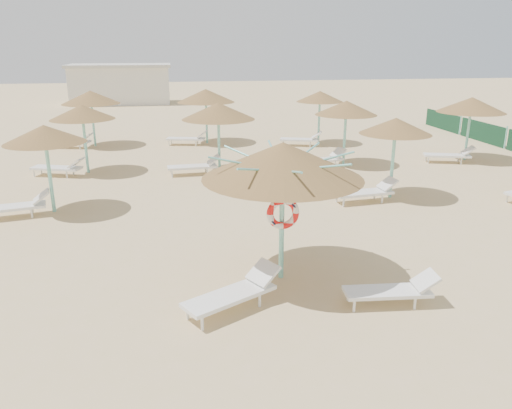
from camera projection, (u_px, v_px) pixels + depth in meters
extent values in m
plane|color=tan|center=(270.00, 281.00, 10.73)|extent=(120.00, 120.00, 0.00)
cylinder|color=#7BD6CA|center=(282.00, 223.00, 10.55)|extent=(0.11, 0.11, 2.50)
cone|color=brown|center=(283.00, 160.00, 10.13)|extent=(3.34, 3.34, 0.75)
cylinder|color=#7BD6CA|center=(283.00, 173.00, 10.21)|extent=(0.20, 0.20, 0.12)
cylinder|color=#7BD6CA|center=(319.00, 161.00, 10.27)|extent=(1.51, 0.04, 0.38)
cylinder|color=#7BD6CA|center=(302.00, 156.00, 10.74)|extent=(1.10, 1.10, 0.38)
cylinder|color=#7BD6CA|center=(275.00, 155.00, 10.86)|extent=(0.04, 1.51, 0.38)
cylinder|color=#7BD6CA|center=(252.00, 158.00, 10.57)|extent=(1.10, 1.10, 0.38)
cylinder|color=#7BD6CA|center=(245.00, 164.00, 10.02)|extent=(1.51, 0.04, 0.38)
cylinder|color=#7BD6CA|center=(261.00, 170.00, 9.55)|extent=(1.10, 1.10, 0.38)
cylinder|color=#7BD6CA|center=(291.00, 172.00, 9.42)|extent=(0.04, 1.51, 0.38)
cylinder|color=#7BD6CA|center=(316.00, 168.00, 9.72)|extent=(1.10, 1.10, 0.38)
torus|color=red|center=(283.00, 213.00, 10.38)|extent=(0.70, 0.15, 0.70)
cylinder|color=white|center=(202.00, 323.00, 8.86)|extent=(0.06, 0.06, 0.27)
cylinder|color=white|center=(188.00, 312.00, 9.23)|extent=(0.06, 0.06, 0.27)
cylinder|color=white|center=(260.00, 300.00, 9.66)|extent=(0.06, 0.06, 0.27)
cylinder|color=white|center=(244.00, 291.00, 10.02)|extent=(0.06, 0.06, 0.27)
cube|color=white|center=(229.00, 296.00, 9.46)|extent=(1.92, 1.45, 0.08)
cube|color=white|center=(263.00, 273.00, 9.89)|extent=(0.70, 0.75, 0.36)
cylinder|color=white|center=(354.00, 306.00, 9.48)|extent=(0.05, 0.05, 0.25)
cylinder|color=white|center=(348.00, 295.00, 9.90)|extent=(0.05, 0.05, 0.25)
cylinder|color=white|center=(415.00, 303.00, 9.57)|extent=(0.05, 0.05, 0.25)
cylinder|color=white|center=(406.00, 293.00, 9.99)|extent=(0.05, 0.05, 0.25)
cube|color=white|center=(387.00, 292.00, 9.69)|extent=(1.71, 0.69, 0.07)
cube|color=white|center=(426.00, 280.00, 9.69)|extent=(0.47, 0.56, 0.32)
cylinder|color=#7BD6CA|center=(50.00, 175.00, 14.85)|extent=(0.11, 0.11, 2.30)
cone|color=brown|center=(44.00, 134.00, 14.47)|extent=(2.34, 2.34, 0.53)
cylinder|color=#7BD6CA|center=(45.00, 142.00, 14.54)|extent=(0.20, 0.20, 0.12)
cylinder|color=white|center=(32.00, 214.00, 14.58)|extent=(0.06, 0.06, 0.28)
cylinder|color=white|center=(32.00, 209.00, 15.03)|extent=(0.06, 0.06, 0.28)
cube|color=white|center=(11.00, 207.00, 14.56)|extent=(1.99, 1.01, 0.08)
cube|color=white|center=(41.00, 196.00, 14.78)|extent=(0.60, 0.69, 0.36)
cylinder|color=#7BD6CA|center=(85.00, 144.00, 19.47)|extent=(0.11, 0.11, 2.30)
cone|color=brown|center=(82.00, 112.00, 19.09)|extent=(2.46, 2.46, 0.55)
cylinder|color=#7BD6CA|center=(83.00, 118.00, 19.16)|extent=(0.20, 0.20, 0.12)
cylinder|color=white|center=(34.00, 173.00, 19.11)|extent=(0.06, 0.06, 0.28)
cylinder|color=white|center=(41.00, 170.00, 19.58)|extent=(0.06, 0.06, 0.28)
cylinder|color=white|center=(67.00, 175.00, 18.91)|extent=(0.06, 0.06, 0.28)
cylinder|color=white|center=(73.00, 171.00, 19.38)|extent=(0.06, 0.06, 0.28)
cube|color=white|center=(56.00, 168.00, 19.18)|extent=(2.00, 1.19, 0.08)
cube|color=white|center=(76.00, 163.00, 18.98)|extent=(0.65, 0.72, 0.36)
cylinder|color=#7BD6CA|center=(93.00, 123.00, 24.62)|extent=(0.11, 0.11, 2.30)
cone|color=brown|center=(91.00, 97.00, 24.24)|extent=(2.81, 2.81, 0.63)
cylinder|color=#7BD6CA|center=(91.00, 102.00, 24.32)|extent=(0.20, 0.20, 0.12)
cylinder|color=white|center=(53.00, 146.00, 24.19)|extent=(0.06, 0.06, 0.28)
cylinder|color=white|center=(57.00, 144.00, 24.66)|extent=(0.06, 0.06, 0.28)
cylinder|color=white|center=(80.00, 146.00, 24.12)|extent=(0.06, 0.06, 0.28)
cylinder|color=white|center=(84.00, 144.00, 24.60)|extent=(0.06, 0.06, 0.28)
cube|color=white|center=(70.00, 142.00, 24.33)|extent=(1.99, 1.02, 0.08)
cube|color=white|center=(87.00, 137.00, 24.21)|extent=(0.60, 0.69, 0.36)
cylinder|color=#7BD6CA|center=(219.00, 143.00, 19.67)|extent=(0.11, 0.11, 2.30)
cone|color=brown|center=(218.00, 111.00, 19.29)|extent=(2.85, 2.85, 0.64)
cylinder|color=#7BD6CA|center=(218.00, 117.00, 19.36)|extent=(0.20, 0.20, 0.12)
cylinder|color=white|center=(172.00, 174.00, 19.03)|extent=(0.06, 0.06, 0.28)
cylinder|color=white|center=(171.00, 171.00, 19.49)|extent=(0.06, 0.06, 0.28)
cylinder|color=white|center=(207.00, 172.00, 19.32)|extent=(0.06, 0.06, 0.28)
cylinder|color=white|center=(206.00, 169.00, 19.78)|extent=(0.06, 0.06, 0.28)
cube|color=white|center=(192.00, 167.00, 19.38)|extent=(1.93, 0.74, 0.08)
cube|color=white|center=(214.00, 160.00, 19.48)|extent=(0.52, 0.63, 0.36)
cylinder|color=#7BD6CA|center=(207.00, 121.00, 25.36)|extent=(0.11, 0.11, 2.30)
cone|color=brown|center=(206.00, 96.00, 24.98)|extent=(2.90, 2.90, 0.65)
cylinder|color=#7BD6CA|center=(206.00, 101.00, 25.06)|extent=(0.20, 0.20, 0.12)
cylinder|color=white|center=(169.00, 143.00, 24.94)|extent=(0.06, 0.06, 0.28)
cylinder|color=white|center=(171.00, 141.00, 25.41)|extent=(0.06, 0.06, 0.28)
cylinder|color=white|center=(196.00, 143.00, 24.86)|extent=(0.06, 0.06, 0.28)
cylinder|color=white|center=(198.00, 141.00, 25.33)|extent=(0.06, 0.06, 0.28)
cube|color=white|center=(186.00, 139.00, 25.07)|extent=(1.99, 1.03, 0.08)
cube|color=white|center=(202.00, 134.00, 24.95)|extent=(0.61, 0.69, 0.36)
cylinder|color=#7BD6CA|center=(392.00, 163.00, 16.28)|extent=(0.11, 0.11, 2.30)
cone|color=brown|center=(396.00, 126.00, 15.90)|extent=(2.29, 2.29, 0.52)
cylinder|color=#7BD6CA|center=(395.00, 133.00, 15.97)|extent=(0.20, 0.20, 0.12)
cylinder|color=white|center=(344.00, 202.00, 15.60)|extent=(0.06, 0.06, 0.28)
cylinder|color=white|center=(337.00, 198.00, 16.06)|extent=(0.06, 0.06, 0.28)
cylinder|color=white|center=(382.00, 199.00, 15.95)|extent=(0.06, 0.06, 0.28)
cylinder|color=white|center=(374.00, 195.00, 16.41)|extent=(0.06, 0.06, 0.28)
cube|color=white|center=(363.00, 193.00, 15.98)|extent=(1.96, 0.83, 0.08)
cube|color=white|center=(387.00, 184.00, 16.13)|extent=(0.55, 0.65, 0.36)
cylinder|color=#7BD6CA|center=(345.00, 138.00, 20.72)|extent=(0.11, 0.11, 2.30)
cone|color=brown|center=(346.00, 108.00, 20.34)|extent=(2.54, 2.54, 0.57)
cylinder|color=#7BD6CA|center=(346.00, 114.00, 20.41)|extent=(0.20, 0.20, 0.12)
cylinder|color=white|center=(308.00, 168.00, 19.91)|extent=(0.06, 0.06, 0.28)
cylinder|color=white|center=(301.00, 166.00, 20.33)|extent=(0.06, 0.06, 0.28)
cylinder|color=white|center=(335.00, 164.00, 20.51)|extent=(0.06, 0.06, 0.28)
cylinder|color=white|center=(328.00, 162.00, 20.93)|extent=(0.06, 0.06, 0.28)
cube|color=white|center=(321.00, 160.00, 20.42)|extent=(2.00, 1.18, 0.08)
cube|color=white|center=(338.00, 153.00, 20.73)|extent=(0.65, 0.72, 0.36)
cylinder|color=#7BD6CA|center=(319.00, 121.00, 25.17)|extent=(0.11, 0.11, 2.30)
cone|color=brown|center=(320.00, 96.00, 24.79)|extent=(2.34, 2.34, 0.53)
cylinder|color=#7BD6CA|center=(320.00, 101.00, 24.86)|extent=(0.20, 0.20, 0.12)
cylinder|color=white|center=(283.00, 144.00, 24.79)|extent=(0.06, 0.06, 0.28)
cylinder|color=white|center=(284.00, 142.00, 25.26)|extent=(0.06, 0.06, 0.28)
cylinder|color=white|center=(310.00, 144.00, 24.63)|extent=(0.06, 0.06, 0.28)
cylinder|color=white|center=(310.00, 142.00, 25.10)|extent=(0.06, 0.06, 0.28)
cube|color=white|center=(299.00, 140.00, 24.87)|extent=(2.00, 1.14, 0.08)
cube|color=white|center=(317.00, 135.00, 24.70)|extent=(0.64, 0.71, 0.36)
cylinder|color=white|center=(507.00, 198.00, 16.04)|extent=(0.06, 0.06, 0.28)
cylinder|color=#7BD6CA|center=(468.00, 134.00, 21.63)|extent=(0.11, 0.11, 2.30)
cone|color=brown|center=(472.00, 105.00, 21.25)|extent=(2.84, 2.84, 0.64)
cylinder|color=#7BD6CA|center=(471.00, 111.00, 21.33)|extent=(0.20, 0.20, 0.12)
cylinder|color=white|center=(428.00, 160.00, 21.26)|extent=(0.06, 0.06, 0.28)
cylinder|color=white|center=(426.00, 158.00, 21.73)|extent=(0.06, 0.06, 0.28)
cylinder|color=white|center=(461.00, 161.00, 21.09)|extent=(0.06, 0.06, 0.28)
cylinder|color=white|center=(458.00, 159.00, 21.57)|extent=(0.06, 0.06, 0.28)
cube|color=white|center=(447.00, 155.00, 21.34)|extent=(2.00, 1.14, 0.08)
cube|color=white|center=(468.00, 150.00, 21.16)|extent=(0.64, 0.71, 0.36)
cube|color=silver|center=(121.00, 86.00, 42.16)|extent=(8.00, 4.00, 3.00)
cube|color=beige|center=(120.00, 66.00, 41.66)|extent=(8.40, 4.40, 0.25)
cube|color=#194D33|center=(482.00, 132.00, 25.92)|extent=(0.08, 3.80, 1.00)
cylinder|color=#7BD6CA|center=(506.00, 138.00, 24.12)|extent=(0.08, 0.08, 1.10)
cube|color=#194D33|center=(443.00, 121.00, 29.67)|extent=(0.08, 3.80, 1.00)
cylinder|color=#7BD6CA|center=(460.00, 125.00, 27.88)|extent=(0.08, 0.08, 1.10)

